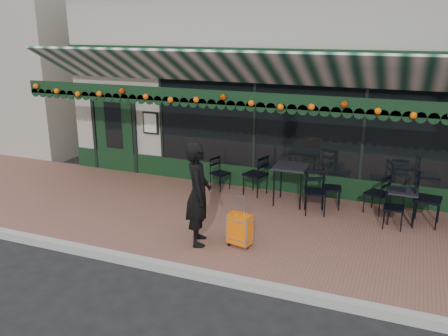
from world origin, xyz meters
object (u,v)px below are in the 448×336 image
at_px(chair_solo, 220,174).
at_px(cafe_table_b, 291,170).
at_px(chair_a_right, 428,200).
at_px(chair_b_right, 331,188).
at_px(cafe_table_a, 403,194).
at_px(chair_a_left, 377,194).
at_px(suitcase, 240,229).
at_px(chair_b_left, 255,175).
at_px(chair_b_front, 315,193).
at_px(woman, 198,194).
at_px(chair_a_front, 394,208).

bearing_deg(chair_solo, cafe_table_b, -78.34).
bearing_deg(chair_a_right, chair_b_right, 90.54).
height_order(cafe_table_b, chair_solo, cafe_table_b).
bearing_deg(cafe_table_a, chair_a_left, 146.06).
bearing_deg(chair_b_right, chair_solo, 75.46).
relative_size(suitcase, cafe_table_b, 1.09).
height_order(chair_b_left, chair_b_front, chair_b_left).
xyz_separation_m(woman, chair_b_left, (0.14, 2.74, -0.45)).
height_order(woman, chair_b_front, woman).
relative_size(chair_a_right, chair_a_front, 1.30).
relative_size(suitcase, chair_b_left, 0.99).
distance_m(cafe_table_a, chair_a_left, 0.63).
bearing_deg(woman, chair_a_right, -81.20).
relative_size(woman, cafe_table_b, 2.15).
relative_size(cafe_table_a, chair_b_front, 0.74).
bearing_deg(chair_b_right, woman, 133.70).
bearing_deg(chair_b_front, chair_b_left, 141.69).
distance_m(chair_a_left, chair_b_front, 1.25).
bearing_deg(chair_b_left, cafe_table_a, 97.76).
bearing_deg(chair_solo, chair_b_left, -70.02).
bearing_deg(woman, chair_b_left, -26.39).
bearing_deg(woman, chair_b_front, -61.04).
xyz_separation_m(chair_a_front, chair_solo, (-3.85, 0.79, -0.01)).
relative_size(woman, chair_a_front, 2.36).
bearing_deg(chair_b_right, chair_b_front, 141.45).
height_order(woman, chair_a_right, woman).
xyz_separation_m(chair_a_front, chair_b_left, (-2.99, 0.78, 0.08)).
bearing_deg(chair_a_front, cafe_table_b, 165.62).
xyz_separation_m(chair_b_left, chair_b_right, (1.72, -0.18, -0.05)).
xyz_separation_m(chair_b_right, chair_b_front, (-0.24, -0.45, 0.03)).
bearing_deg(cafe_table_a, chair_solo, 173.00).
bearing_deg(chair_b_front, chair_a_front, -20.78).
bearing_deg(chair_b_left, suitcase, 28.89).
xyz_separation_m(chair_b_left, chair_solo, (-0.86, 0.01, -0.08)).
distance_m(woman, chair_a_left, 3.82).
bearing_deg(woman, chair_b_right, -59.54).
bearing_deg(chair_b_right, chair_a_right, -106.93).
height_order(suitcase, chair_a_front, suitcase).
height_order(chair_a_front, chair_b_front, chair_b_front).
bearing_deg(chair_a_front, chair_a_left, 118.77).
xyz_separation_m(chair_a_left, chair_b_right, (-0.90, -0.04, 0.01)).
distance_m(suitcase, cafe_table_b, 2.39).
xyz_separation_m(woman, chair_a_front, (3.13, 1.96, -0.52)).
relative_size(chair_a_front, chair_b_left, 0.83).
bearing_deg(cafe_table_a, cafe_table_b, 174.78).
distance_m(cafe_table_b, chair_a_front, 2.20).
bearing_deg(cafe_table_b, woman, -112.35).
xyz_separation_m(chair_a_front, chair_b_front, (-1.51, 0.15, 0.06)).
bearing_deg(chair_a_left, cafe_table_b, -61.97).
bearing_deg(cafe_table_a, chair_a_right, 10.51).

